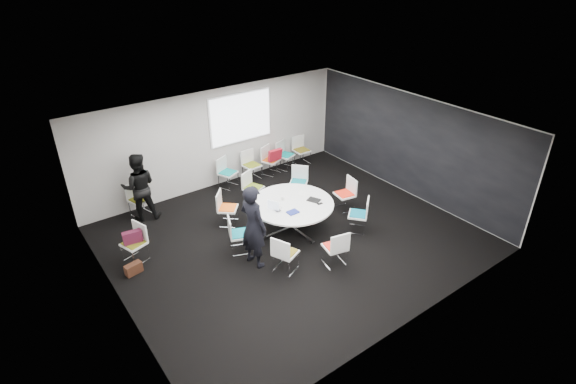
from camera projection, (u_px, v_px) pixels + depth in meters
room_shell at (295, 185)px, 10.12m from camera, size 8.08×7.08×2.88m
conference_table at (292, 211)px, 10.85m from camera, size 2.01×2.01×0.73m
projection_screen at (241, 118)px, 12.72m from camera, size 1.90×0.03×1.35m
chair_ring_a at (345, 200)px, 11.78m from camera, size 0.52×0.53×0.88m
chair_ring_b at (298, 188)px, 12.36m from camera, size 0.64×0.64×0.88m
chair_ring_c at (253, 193)px, 12.09m from camera, size 0.60×0.59×0.88m
chair_ring_d at (228, 214)px, 11.15m from camera, size 0.64×0.64×0.88m
chair_ring_e at (239, 240)px, 10.16m from camera, size 0.59×0.60×0.88m
chair_ring_f at (285, 260)px, 9.54m from camera, size 0.59×0.60×0.88m
chair_ring_g at (335, 254)px, 9.72m from camera, size 0.55×0.54×0.88m
chair_ring_h at (358, 220)px, 10.90m from camera, size 0.64×0.64×0.88m
chair_back_a at (228, 178)px, 12.88m from camera, size 0.60×0.59×0.88m
chair_back_b at (252, 171)px, 13.32m from camera, size 0.50×0.49×0.88m
chair_back_c at (271, 165)px, 13.63m from camera, size 0.60×0.59×0.88m
chair_back_d at (285, 160)px, 13.96m from camera, size 0.59×0.58×0.88m
chair_back_e at (301, 155)px, 14.29m from camera, size 0.48×0.47×0.88m
chair_spare_left at (136, 250)px, 9.85m from camera, size 0.57×0.58×0.88m
chair_person_back at (140, 205)px, 11.53m from camera, size 0.57×0.56×0.88m
person_main at (253, 226)px, 9.43m from camera, size 0.57×0.77×1.91m
person_back at (139, 187)px, 11.12m from camera, size 1.04×0.93×1.77m
laptop at (278, 208)px, 10.49m from camera, size 0.24×0.33×0.02m
laptop_lid at (273, 205)px, 10.38m from camera, size 0.15×0.28×0.22m
notebook_black at (314, 200)px, 10.84m from camera, size 0.32×0.36×0.02m
tablet_folio at (293, 212)px, 10.34m from camera, size 0.26×0.20×0.03m
papers_right at (302, 194)px, 11.14m from camera, size 0.36×0.31×0.00m
papers_front at (315, 194)px, 11.11m from camera, size 0.33×0.26×0.00m
cup at (283, 198)px, 10.85m from camera, size 0.08×0.08×0.09m
phone at (320, 204)px, 10.70m from camera, size 0.14×0.08×0.01m
maroon_bag at (132, 237)px, 9.67m from camera, size 0.41×0.19×0.28m
brown_bag at (134, 269)px, 9.52m from camera, size 0.38×0.22×0.24m
red_jacket at (275, 155)px, 13.27m from camera, size 0.44×0.17×0.36m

